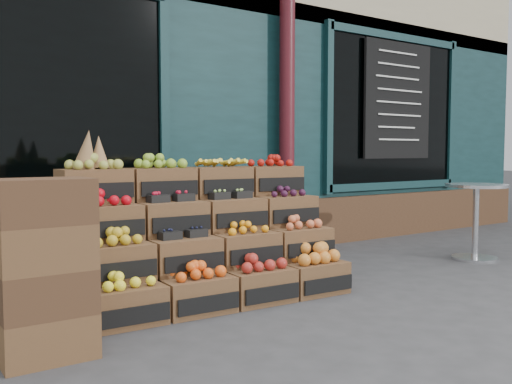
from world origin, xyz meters
TOP-DOWN VIEW (x-y plane):
  - ground at (0.00, 0.00)m, footprint 60.00×60.00m
  - shop_facade at (0.00, 5.11)m, footprint 12.00×6.24m
  - crate_display at (-0.67, 0.81)m, footprint 2.23×1.17m
  - spare_crates at (-2.14, 0.05)m, footprint 0.53×0.37m
  - bistro_table at (2.56, 0.42)m, footprint 0.67×0.67m
  - shopkeeper at (-1.26, 2.74)m, footprint 0.85×0.67m

SIDE VIEW (x-z plane):
  - ground at x=0.00m, z-range 0.00..0.00m
  - crate_display at x=-0.67m, z-range -0.26..1.10m
  - spare_crates at x=-2.14m, z-range 0.00..1.05m
  - bistro_table at x=2.56m, z-range 0.10..0.94m
  - shopkeeper at x=-1.26m, z-range 0.00..2.03m
  - shop_facade at x=0.00m, z-range 0.00..4.80m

